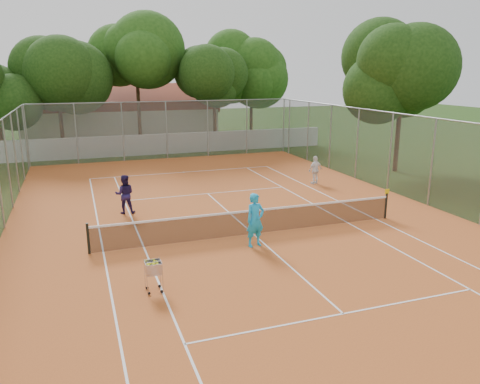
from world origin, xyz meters
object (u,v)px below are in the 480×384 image
object	(u,v)px
player_far_right	(315,170)
ball_hopper	(154,275)
tennis_net	(253,222)
clubhouse	(120,114)
player_far_left	(125,194)
player_near	(255,220)

from	to	relation	value
player_far_right	ball_hopper	bearing A→B (deg)	28.18
tennis_net	clubhouse	world-z (taller)	clubhouse
clubhouse	ball_hopper	size ratio (longest dim) A/B	16.86
clubhouse	player_far_left	size ratio (longest dim) A/B	9.65
tennis_net	player_far_right	world-z (taller)	player_far_right
player_far_right	clubhouse	bearing A→B (deg)	-85.85
player_far_right	ball_hopper	size ratio (longest dim) A/B	1.59
clubhouse	tennis_net	bearing A→B (deg)	-86.05
clubhouse	player_near	world-z (taller)	clubhouse
player_far_left	player_far_right	world-z (taller)	player_far_left
tennis_net	player_far_right	distance (m)	8.97
player_far_left	ball_hopper	world-z (taller)	player_far_left
clubhouse	ball_hopper	distance (m)	32.67
player_far_left	player_far_right	xyz separation A→B (m)	(10.40, 2.17, -0.08)
player_near	ball_hopper	distance (m)	4.62
tennis_net	player_far_left	size ratio (longest dim) A/B	6.99
ball_hopper	player_far_right	bearing A→B (deg)	26.39
player_far_left	player_near	bearing A→B (deg)	134.67
tennis_net	ball_hopper	xyz separation A→B (m)	(-4.33, -3.54, -0.00)
tennis_net	player_far_left	xyz separation A→B (m)	(-4.26, 4.37, 0.36)
player_near	player_far_right	size ratio (longest dim) A/B	1.23
player_far_right	tennis_net	bearing A→B (deg)	31.06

